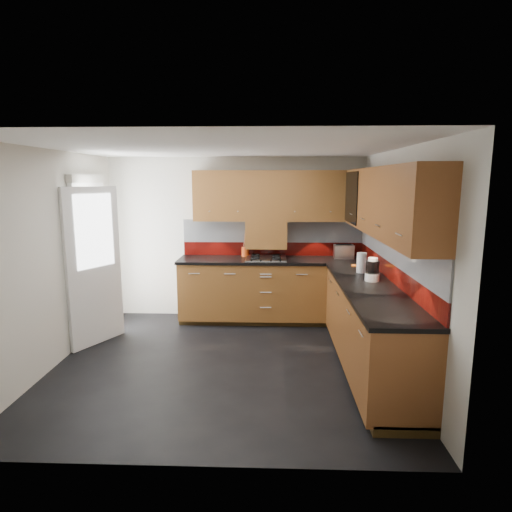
{
  "coord_description": "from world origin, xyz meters",
  "views": [
    {
      "loc": [
        0.52,
        -4.59,
        2.07
      ],
      "look_at": [
        0.33,
        0.65,
        1.13
      ],
      "focal_mm": 30.0,
      "sensor_mm": 36.0,
      "label": 1
    }
  ],
  "objects_px": {
    "gas_hob": "(266,258)",
    "toaster": "(344,252)",
    "food_processor": "(372,270)",
    "utensil_pot": "(245,250)"
  },
  "relations": [
    {
      "from": "gas_hob",
      "to": "toaster",
      "type": "bearing_deg",
      "value": 5.78
    },
    {
      "from": "toaster",
      "to": "food_processor",
      "type": "relative_size",
      "value": 1.08
    },
    {
      "from": "toaster",
      "to": "food_processor",
      "type": "distance_m",
      "value": 1.42
    },
    {
      "from": "toaster",
      "to": "food_processor",
      "type": "bearing_deg",
      "value": -86.5
    },
    {
      "from": "utensil_pot",
      "to": "food_processor",
      "type": "bearing_deg",
      "value": -44.95
    },
    {
      "from": "utensil_pot",
      "to": "food_processor",
      "type": "distance_m",
      "value": 2.16
    },
    {
      "from": "utensil_pot",
      "to": "food_processor",
      "type": "xyz_separation_m",
      "value": [
        1.53,
        -1.53,
        0.03
      ]
    },
    {
      "from": "utensil_pot",
      "to": "toaster",
      "type": "xyz_separation_m",
      "value": [
        1.44,
        -0.11,
        0.01
      ]
    },
    {
      "from": "gas_hob",
      "to": "utensil_pot",
      "type": "relative_size",
      "value": 1.46
    },
    {
      "from": "toaster",
      "to": "gas_hob",
      "type": "bearing_deg",
      "value": -174.22
    }
  ]
}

